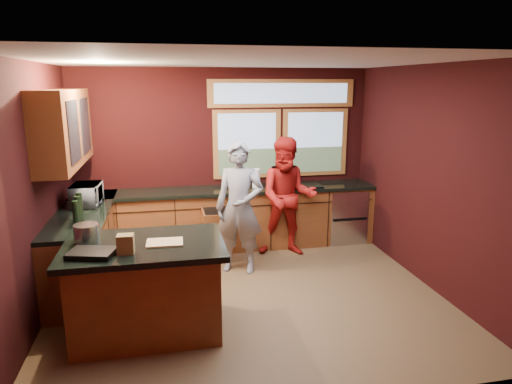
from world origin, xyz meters
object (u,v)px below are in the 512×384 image
object	(u,v)px
stock_pot	(87,233)
person_red	(288,197)
cutting_board	(165,243)
island	(147,287)
person_grey	(239,208)

from	to	relation	value
stock_pot	person_red	bearing A→B (deg)	33.65
person_red	cutting_board	distance (m)	2.57
person_red	cutting_board	xyz separation A→B (m)	(-1.76, -1.87, 0.09)
person_red	stock_pot	size ratio (longest dim) A/B	7.23
island	cutting_board	xyz separation A→B (m)	(0.20, -0.05, 0.48)
person_red	stock_pot	world-z (taller)	person_red
island	stock_pot	size ratio (longest dim) A/B	6.46
cutting_board	stock_pot	size ratio (longest dim) A/B	1.46
stock_pot	island	bearing A→B (deg)	-15.26
island	person_red	size ratio (longest dim) A/B	0.89
person_grey	stock_pot	world-z (taller)	person_grey
island	cutting_board	size ratio (longest dim) A/B	4.43
person_red	stock_pot	bearing A→B (deg)	-132.61
island	person_grey	bearing A→B (deg)	49.11
person_grey	cutting_board	world-z (taller)	person_grey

